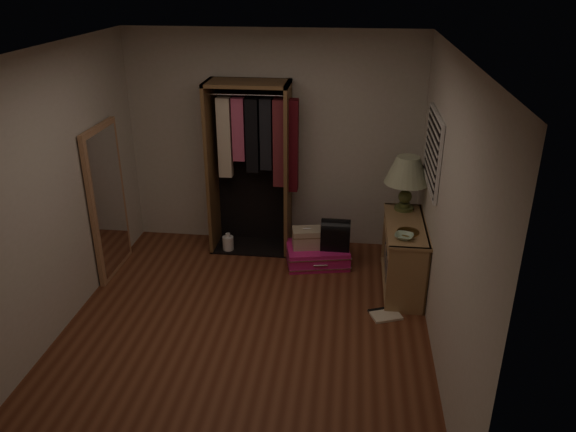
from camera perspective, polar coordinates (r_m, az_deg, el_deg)
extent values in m
plane|color=#5D2D1A|center=(5.54, -4.33, -11.45)|extent=(4.00, 4.00, 0.00)
cube|color=beige|center=(6.76, -1.49, 7.61)|extent=(3.50, 0.02, 2.60)
cube|color=beige|center=(3.22, -11.89, -12.93)|extent=(3.50, 0.02, 2.60)
cube|color=beige|center=(4.88, 15.78, 0.04)|extent=(0.02, 4.00, 2.60)
cube|color=beige|center=(5.51, -22.94, 1.78)|extent=(0.02, 4.00, 2.60)
cube|color=silver|center=(4.56, -5.38, 16.24)|extent=(3.50, 4.00, 0.01)
cube|color=white|center=(5.72, 14.52, 6.39)|extent=(0.03, 0.96, 0.76)
cube|color=black|center=(5.72, 14.51, 6.39)|extent=(0.03, 0.90, 0.70)
cube|color=white|center=(5.82, 14.03, 3.48)|extent=(0.01, 0.88, 0.02)
cube|color=white|center=(5.79, 14.11, 4.20)|extent=(0.01, 0.88, 0.02)
cube|color=white|center=(5.77, 14.19, 4.93)|extent=(0.01, 0.88, 0.02)
cube|color=white|center=(5.74, 14.26, 5.66)|extent=(0.01, 0.88, 0.02)
cube|color=white|center=(5.72, 14.34, 6.40)|extent=(0.01, 0.88, 0.02)
cube|color=white|center=(5.70, 14.42, 7.14)|extent=(0.01, 0.88, 0.02)
cube|color=white|center=(5.68, 14.50, 7.89)|extent=(0.01, 0.88, 0.02)
cube|color=white|center=(5.66, 14.58, 8.65)|extent=(0.01, 0.88, 0.02)
cube|color=white|center=(5.64, 14.67, 9.41)|extent=(0.01, 0.88, 0.02)
cube|color=#987249|center=(5.68, 12.01, -6.51)|extent=(0.40, 0.03, 0.75)
cube|color=#987249|center=(6.62, 11.33, -1.83)|extent=(0.40, 0.03, 0.75)
cube|color=#987249|center=(6.30, 11.41, -6.52)|extent=(0.40, 1.04, 0.03)
cube|color=#987249|center=(6.06, 11.80, -2.36)|extent=(0.40, 1.04, 0.03)
cube|color=#987249|center=(5.99, 11.93, -0.95)|extent=(0.42, 1.12, 0.03)
cube|color=brown|center=(6.17, 13.41, -4.06)|extent=(0.02, 1.10, 0.75)
cube|color=#987249|center=(6.32, 11.55, -0.43)|extent=(0.36, 0.38, 0.13)
cube|color=gray|center=(5.80, 11.00, -7.43)|extent=(0.17, 0.03, 0.31)
cube|color=#4C3833|center=(5.85, 10.98, -7.50)|extent=(0.18, 0.03, 0.24)
cube|color=#B7AD99|center=(5.88, 11.03, -6.98)|extent=(0.19, 0.05, 0.30)
cube|color=brown|center=(5.93, 10.89, -6.97)|extent=(0.17, 0.04, 0.24)
cube|color=#3F4C59|center=(5.98, 11.03, -6.67)|extent=(0.20, 0.05, 0.26)
cube|color=gray|center=(6.02, 10.89, -6.52)|extent=(0.18, 0.03, 0.24)
cube|color=#59594C|center=(6.04, 10.81, -6.23)|extent=(0.16, 0.03, 0.27)
cube|color=#B2724C|center=(6.08, 10.79, -6.02)|extent=(0.16, 0.04, 0.27)
cube|color=beige|center=(6.11, 11.03, -5.76)|extent=(0.22, 0.03, 0.29)
cube|color=#332D38|center=(6.14, 10.73, -5.66)|extent=(0.16, 0.04, 0.27)
cube|color=gray|center=(6.17, 10.83, -5.29)|extent=(0.18, 0.03, 0.32)
cube|color=#4C3833|center=(6.23, 10.83, -5.48)|extent=(0.19, 0.04, 0.22)
cube|color=#B7AD99|center=(6.27, 10.70, -5.15)|extent=(0.17, 0.05, 0.25)
cube|color=brown|center=(6.32, 10.59, -5.00)|extent=(0.15, 0.03, 0.23)
cube|color=#3F4C59|center=(6.34, 10.61, -4.49)|extent=(0.16, 0.05, 0.30)
cube|color=gray|center=(6.40, 10.71, -4.36)|extent=(0.19, 0.05, 0.28)
cube|color=#59594C|center=(6.45, 10.67, -4.23)|extent=(0.18, 0.03, 0.25)
cube|color=#B2724C|center=(6.49, 10.50, -4.00)|extent=(0.15, 0.04, 0.26)
cube|color=beige|center=(6.55, 10.67, -3.86)|extent=(0.20, 0.04, 0.24)
cube|color=#332D38|center=(6.58, 10.50, -3.64)|extent=(0.16, 0.03, 0.24)
cube|color=gray|center=(6.60, 10.62, -3.27)|extent=(0.19, 0.03, 0.31)
cube|color=brown|center=(6.74, -7.74, 4.88)|extent=(0.04, 0.50, 2.05)
cube|color=brown|center=(6.58, -0.01, 4.62)|extent=(0.04, 0.50, 2.05)
cube|color=brown|center=(6.38, -4.18, 13.31)|extent=(0.95, 0.50, 0.04)
cube|color=black|center=(6.86, -3.57, 5.40)|extent=(0.95, 0.02, 2.05)
cube|color=black|center=(7.04, -3.69, -3.06)|extent=(0.95, 0.50, 0.02)
cylinder|color=silver|center=(6.41, -4.15, 12.17)|extent=(0.87, 0.02, 0.02)
cube|color=beige|center=(6.57, -6.45, 7.89)|extent=(0.15, 0.11, 0.94)
cube|color=#BF4C72|center=(6.50, -5.05, 8.73)|extent=(0.14, 0.10, 0.73)
cube|color=black|center=(6.49, -3.63, 8.17)|extent=(0.14, 0.15, 0.85)
cube|color=black|center=(6.46, -2.25, 8.26)|extent=(0.13, 0.11, 0.82)
cube|color=maroon|center=(6.46, -0.82, 7.42)|extent=(0.15, 0.16, 1.01)
cube|color=#590F19|center=(6.45, 0.51, 7.12)|extent=(0.12, 0.15, 1.07)
cube|color=#AE7A54|center=(6.47, -17.86, 1.44)|extent=(0.05, 0.80, 1.70)
cube|color=silver|center=(6.46, -17.63, 1.43)|extent=(0.01, 0.68, 1.58)
cube|color=#DC1A79|center=(6.61, 2.99, -3.95)|extent=(0.79, 0.64, 0.22)
cube|color=silver|center=(6.64, 2.98, -4.41)|extent=(0.81, 0.66, 0.01)
cube|color=silver|center=(6.59, 3.01, -3.49)|extent=(0.81, 0.66, 0.01)
cylinder|color=silver|center=(6.39, 3.31, -5.05)|extent=(0.16, 0.05, 0.02)
cube|color=tan|center=(6.50, 1.93, -2.25)|extent=(0.37, 0.28, 0.23)
cube|color=brown|center=(6.48, 1.94, -1.88)|extent=(0.37, 0.29, 0.01)
cylinder|color=silver|center=(6.45, 1.95, -1.27)|extent=(0.10, 0.03, 0.02)
cube|color=black|center=(6.49, 4.84, -2.24)|extent=(0.33, 0.22, 0.25)
cylinder|color=black|center=(6.43, 4.88, -1.23)|extent=(0.33, 0.22, 0.21)
cylinder|color=#424D25|center=(6.33, 11.70, 0.81)|extent=(0.22, 0.22, 0.03)
cylinder|color=#424D25|center=(6.32, 11.73, 1.14)|extent=(0.13, 0.13, 0.04)
sphere|color=#424D25|center=(6.28, 11.80, 1.94)|extent=(0.16, 0.16, 0.15)
cylinder|color=#424D25|center=(6.24, 11.89, 2.95)|extent=(0.06, 0.06, 0.09)
cone|color=beige|center=(6.17, 12.04, 4.61)|extent=(0.52, 0.52, 0.30)
cone|color=beige|center=(6.17, 12.04, 4.61)|extent=(0.47, 0.47, 0.28)
cylinder|color=#A4793F|center=(5.79, 12.09, -1.60)|extent=(0.26, 0.26, 0.01)
imported|color=#9EBE9F|center=(5.65, 11.71, -2.05)|extent=(0.23, 0.23, 0.05)
cylinder|color=white|center=(6.93, -6.10, -2.83)|extent=(0.17, 0.17, 0.19)
cylinder|color=white|center=(6.88, -6.14, -1.95)|extent=(0.07, 0.07, 0.04)
cube|color=beige|center=(5.80, 9.85, -9.85)|extent=(0.35, 0.32, 0.02)
cube|color=black|center=(5.87, 9.47, -9.35)|extent=(0.28, 0.14, 0.03)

